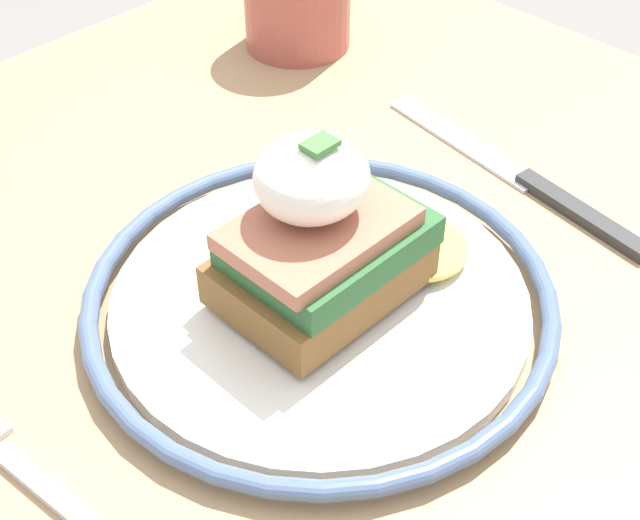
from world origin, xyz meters
TOP-DOWN VIEW (x-y plane):
  - dining_table at (0.00, 0.00)m, footprint 0.80×0.76m
  - plate at (0.04, 0.02)m, footprint 0.25×0.25m
  - sandwich at (0.04, 0.02)m, footprint 0.14×0.08m
  - fork at (-0.13, 0.03)m, footprint 0.03×0.16m
  - knife at (0.21, 0.01)m, footprint 0.04×0.21m

SIDE VIEW (x-z plane):
  - dining_table at x=0.00m, z-range 0.23..0.95m
  - fork at x=-0.13m, z-range 0.72..0.73m
  - knife at x=0.21m, z-range 0.72..0.73m
  - plate at x=0.04m, z-range 0.72..0.74m
  - sandwich at x=0.04m, z-range 0.73..0.82m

